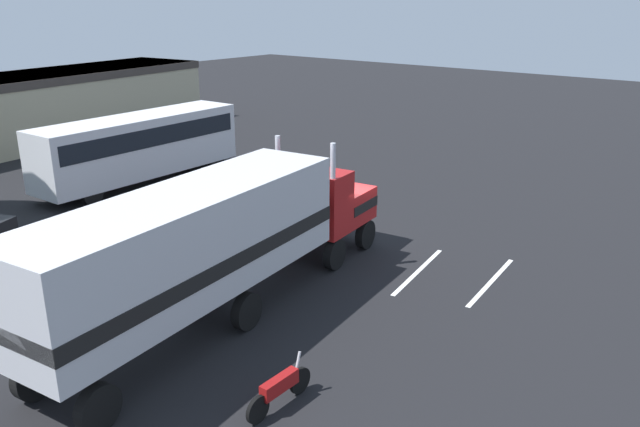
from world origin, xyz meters
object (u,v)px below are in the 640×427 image
Objects in this scene: person_bystander at (216,245)px; motorcycle at (280,389)px; parked_bus at (139,143)px; semi_truck at (215,238)px.

person_bystander reaches higher than motorcycle.
semi_truck is at bearing -118.21° from parked_bus.
semi_truck is 1.30× the size of parked_bus.
person_bystander is 12.24m from parked_bus.
semi_truck is 6.81× the size of motorcycle.
parked_bus is 5.26× the size of motorcycle.
motorcycle is at bearing -115.85° from semi_truck.
parked_bus is 20.49m from motorcycle.
motorcycle is (-2.09, -4.32, -2.04)m from semi_truck.
parked_bus is (7.39, 13.77, -0.46)m from semi_truck.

